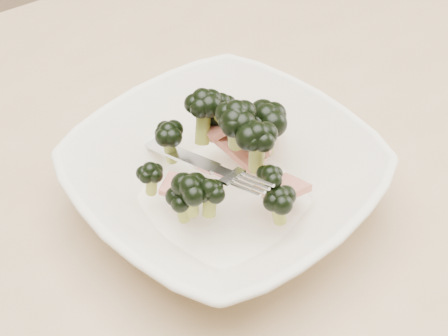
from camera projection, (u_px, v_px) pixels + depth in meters
The scene contains 2 objects.
dining_table at pixel (123, 251), 0.71m from camera, with size 1.20×0.80×0.75m.
broccoli_dish at pixel (225, 175), 0.61m from camera, with size 0.32×0.32×0.12m.
Camera 1 is at (-0.15, -0.42, 1.22)m, focal length 50.00 mm.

